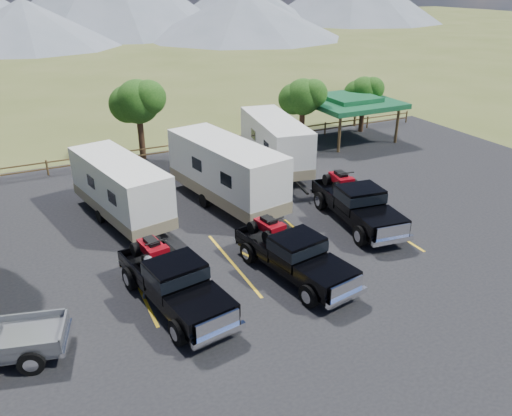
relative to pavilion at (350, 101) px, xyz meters
name	(u,v)px	position (x,y,z in m)	size (l,w,h in m)	color
ground	(325,303)	(-13.00, -17.00, -2.79)	(320.00, 320.00, 0.00)	#4C5624
asphalt_lot	(286,265)	(-13.00, -14.00, -2.77)	(44.00, 34.00, 0.04)	black
stall_lines	(275,253)	(-13.00, -13.00, -2.74)	(12.12, 5.50, 0.01)	gold
tree_ne_a	(302,97)	(-4.03, 0.01, 0.69)	(3.11, 2.92, 4.76)	#311E13
tree_ne_b	(364,92)	(1.98, 1.01, 0.34)	(2.77, 2.59, 4.27)	#311E13
tree_north	(137,102)	(-15.03, 2.02, 1.05)	(3.46, 3.24, 5.25)	#311E13
rail_fence	(202,144)	(-11.00, 1.50, -2.18)	(36.12, 0.12, 1.00)	brown
pavilion	(350,101)	(0.00, 0.00, 0.00)	(6.20, 6.20, 3.22)	brown
rig_left	(173,280)	(-18.04, -14.61, -1.76)	(2.98, 6.42, 2.06)	black
rig_center	(293,253)	(-13.13, -14.76, -1.78)	(2.91, 6.24, 2.00)	black
rig_right	(356,203)	(-7.98, -11.95, -1.72)	(2.83, 6.58, 2.13)	black
trailer_left	(120,189)	(-18.18, -6.62, -1.15)	(3.73, 8.81, 3.05)	white
trailer_center	(226,172)	(-12.83, -7.15, -0.98)	(3.91, 9.77, 3.38)	white
trailer_right	(275,143)	(-8.02, -3.55, -1.08)	(3.49, 9.22, 3.19)	white
person_a	(174,283)	(-18.02, -14.62, -1.87)	(0.64, 0.42, 1.76)	white
person_b	(151,276)	(-18.65, -13.79, -1.89)	(0.83, 0.65, 1.71)	gray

